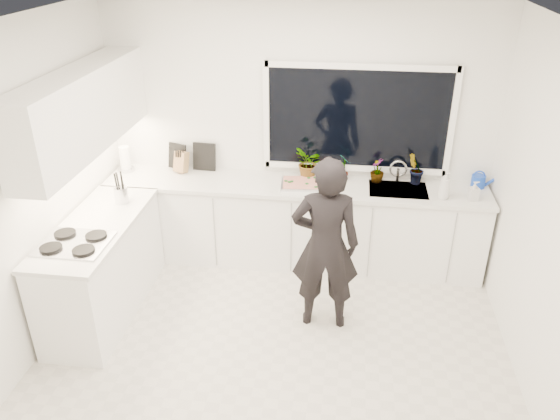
# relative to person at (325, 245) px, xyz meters

# --- Properties ---
(floor) EXTENTS (4.00, 3.50, 0.02)m
(floor) POSITION_rel_person_xyz_m (-0.38, -0.43, -0.83)
(floor) COLOR beige
(floor) RESTS_ON ground
(wall_back) EXTENTS (4.00, 0.02, 2.70)m
(wall_back) POSITION_rel_person_xyz_m (-0.38, 1.33, 0.53)
(wall_back) COLOR white
(wall_back) RESTS_ON ground
(wall_left) EXTENTS (0.02, 3.50, 2.70)m
(wall_left) POSITION_rel_person_xyz_m (-2.39, -0.43, 0.53)
(wall_left) COLOR white
(wall_left) RESTS_ON ground
(wall_right) EXTENTS (0.02, 3.50, 2.70)m
(wall_right) POSITION_rel_person_xyz_m (1.63, -0.43, 0.53)
(wall_right) COLOR white
(wall_right) RESTS_ON ground
(ceiling) EXTENTS (4.00, 3.50, 0.02)m
(ceiling) POSITION_rel_person_xyz_m (-0.38, -0.43, 1.89)
(ceiling) COLOR white
(ceiling) RESTS_ON wall_back
(window) EXTENTS (1.80, 0.02, 1.00)m
(window) POSITION_rel_person_xyz_m (0.22, 1.30, 0.73)
(window) COLOR black
(window) RESTS_ON wall_back
(base_cabinets_back) EXTENTS (3.92, 0.58, 0.88)m
(base_cabinets_back) POSITION_rel_person_xyz_m (-0.38, 1.02, -0.38)
(base_cabinets_back) COLOR white
(base_cabinets_back) RESTS_ON floor
(base_cabinets_left) EXTENTS (0.58, 1.60, 0.88)m
(base_cabinets_left) POSITION_rel_person_xyz_m (-2.05, -0.08, -0.38)
(base_cabinets_left) COLOR white
(base_cabinets_left) RESTS_ON floor
(countertop_back) EXTENTS (3.94, 0.62, 0.04)m
(countertop_back) POSITION_rel_person_xyz_m (-0.38, 1.01, 0.08)
(countertop_back) COLOR silver
(countertop_back) RESTS_ON base_cabinets_back
(countertop_left) EXTENTS (0.62, 1.60, 0.04)m
(countertop_left) POSITION_rel_person_xyz_m (-2.05, -0.08, 0.08)
(countertop_left) COLOR silver
(countertop_left) RESTS_ON base_cabinets_left
(upper_cabinets) EXTENTS (0.34, 2.10, 0.70)m
(upper_cabinets) POSITION_rel_person_xyz_m (-2.17, 0.27, 1.03)
(upper_cabinets) COLOR white
(upper_cabinets) RESTS_ON wall_left
(sink) EXTENTS (0.58, 0.42, 0.14)m
(sink) POSITION_rel_person_xyz_m (0.67, 1.02, 0.05)
(sink) COLOR silver
(sink) RESTS_ON countertop_back
(faucet) EXTENTS (0.03, 0.03, 0.22)m
(faucet) POSITION_rel_person_xyz_m (0.67, 1.22, 0.21)
(faucet) COLOR silver
(faucet) RESTS_ON countertop_back
(stovetop) EXTENTS (0.56, 0.48, 0.03)m
(stovetop) POSITION_rel_person_xyz_m (-2.07, -0.43, 0.12)
(stovetop) COLOR black
(stovetop) RESTS_ON countertop_left
(person) EXTENTS (0.62, 0.42, 1.64)m
(person) POSITION_rel_person_xyz_m (0.00, 0.00, 0.00)
(person) COLOR black
(person) RESTS_ON floor
(pizza_tray) EXTENTS (0.50, 0.39, 0.03)m
(pizza_tray) POSITION_rel_person_xyz_m (-0.28, 0.99, 0.12)
(pizza_tray) COLOR silver
(pizza_tray) RESTS_ON countertop_back
(pizza) EXTENTS (0.45, 0.34, 0.01)m
(pizza) POSITION_rel_person_xyz_m (-0.28, 0.99, 0.13)
(pizza) COLOR #CD441B
(pizza) RESTS_ON pizza_tray
(watering_can) EXTENTS (0.16, 0.16, 0.13)m
(watering_can) POSITION_rel_person_xyz_m (1.47, 1.18, 0.17)
(watering_can) COLOR blue
(watering_can) RESTS_ON countertop_back
(paper_towel_roll) EXTENTS (0.13, 0.13, 0.26)m
(paper_towel_roll) POSITION_rel_person_xyz_m (-2.23, 1.12, 0.23)
(paper_towel_roll) COLOR white
(paper_towel_roll) RESTS_ON countertop_back
(knife_block) EXTENTS (0.16, 0.14, 0.22)m
(knife_block) POSITION_rel_person_xyz_m (-1.62, 1.16, 0.21)
(knife_block) COLOR olive
(knife_block) RESTS_ON countertop_back
(utensil_crock) EXTENTS (0.14, 0.14, 0.16)m
(utensil_crock) POSITION_rel_person_xyz_m (-1.97, 0.37, 0.18)
(utensil_crock) COLOR silver
(utensil_crock) RESTS_ON countertop_left
(picture_frame_large) EXTENTS (0.21, 0.10, 0.28)m
(picture_frame_large) POSITION_rel_person_xyz_m (-1.69, 1.26, 0.24)
(picture_frame_large) COLOR black
(picture_frame_large) RESTS_ON countertop_back
(picture_frame_small) EXTENTS (0.25, 0.04, 0.30)m
(picture_frame_small) POSITION_rel_person_xyz_m (-1.39, 1.26, 0.25)
(picture_frame_small) COLOR black
(picture_frame_small) RESTS_ON countertop_back
(herb_plants) EXTENTS (1.37, 0.36, 0.34)m
(herb_plants) POSITION_rel_person_xyz_m (0.07, 1.18, 0.26)
(herb_plants) COLOR #26662D
(herb_plants) RESTS_ON countertop_back
(soap_bottles) EXTENTS (0.40, 0.14, 0.29)m
(soap_bottles) POSITION_rel_person_xyz_m (1.17, 0.87, 0.23)
(soap_bottles) COLOR #D8BF66
(soap_bottles) RESTS_ON countertop_back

